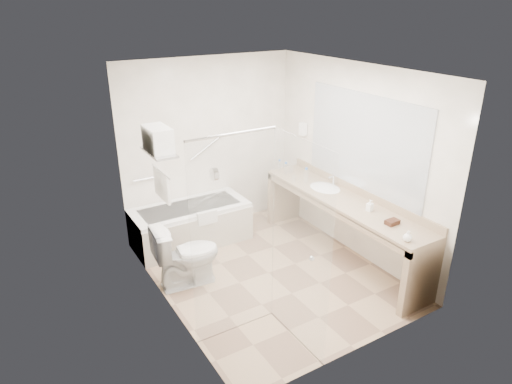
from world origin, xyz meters
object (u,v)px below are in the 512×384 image
vanity_counter (342,213)px  water_bottle_left (306,175)px  toilet (187,255)px  bathtub (191,224)px  amenity_basket (392,222)px

vanity_counter → water_bottle_left: (-0.06, 0.70, 0.31)m
toilet → water_bottle_left: (1.91, 0.23, 0.56)m
toilet → bathtub: bearing=-20.9°
toilet → water_bottle_left: size_ratio=3.74×
amenity_basket → water_bottle_left: (-0.06, 1.54, 0.07)m
bathtub → water_bottle_left: 1.75m
vanity_counter → bathtub: bearing=137.6°
vanity_counter → water_bottle_left: bearing=95.2°
bathtub → vanity_counter: size_ratio=0.59×
bathtub → amenity_basket: bearing=-55.7°
bathtub → vanity_counter: vanity_counter is taller
vanity_counter → toilet: 2.05m
vanity_counter → amenity_basket: vanity_counter is taller
bathtub → water_bottle_left: bearing=-25.2°
toilet → amenity_basket: amenity_basket is taller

